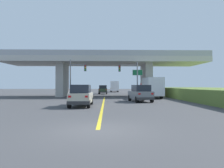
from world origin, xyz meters
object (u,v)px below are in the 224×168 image
object	(u,v)px
traffic_signal_nearside	(131,75)
highway_sign	(138,76)
suv_crossing	(140,93)
suv_lead	(81,95)
sedan_oncoming	(103,90)
traffic_signal_farside	(76,74)
box_truck	(151,88)
semi_truck_distant	(114,86)

from	to	relation	value
traffic_signal_nearside	highway_sign	distance (m)	3.52
suv_crossing	traffic_signal_nearside	size ratio (longest dim) A/B	0.80
suv_lead	sedan_oncoming	distance (m)	27.48
suv_lead	traffic_signal_farside	distance (m)	11.69
box_truck	traffic_signal_nearside	size ratio (longest dim) A/B	1.29
highway_sign	suv_crossing	bearing A→B (deg)	-96.87
traffic_signal_nearside	traffic_signal_farside	bearing A→B (deg)	-176.61
sedan_oncoming	traffic_signal_nearside	distance (m)	16.63
suv_crossing	semi_truck_distant	bearing A→B (deg)	84.69
suv_crossing	highway_sign	bearing A→B (deg)	75.06
semi_truck_distant	suv_crossing	bearing A→B (deg)	-87.25
box_truck	sedan_oncoming	bearing A→B (deg)	116.94
suv_lead	highway_sign	bearing A→B (deg)	62.89
suv_crossing	traffic_signal_farside	world-z (taller)	traffic_signal_farside
box_truck	traffic_signal_farside	world-z (taller)	traffic_signal_farside
suv_crossing	traffic_signal_farside	xyz separation A→B (m)	(-8.73, 5.99, 2.62)
suv_lead	suv_crossing	size ratio (longest dim) A/B	1.01
sedan_oncoming	highway_sign	bearing A→B (deg)	-64.17
suv_lead	box_truck	world-z (taller)	box_truck
suv_lead	sedan_oncoming	size ratio (longest dim) A/B	0.94
semi_truck_distant	traffic_signal_nearside	bearing A→B (deg)	-87.30
suv_crossing	box_truck	distance (m)	7.48
suv_crossing	suv_lead	bearing A→B (deg)	-149.27
box_truck	highway_sign	size ratio (longest dim) A/B	1.50
semi_truck_distant	sedan_oncoming	bearing A→B (deg)	-102.46
box_truck	traffic_signal_nearside	bearing A→B (deg)	-173.22
suv_lead	traffic_signal_nearside	distance (m)	13.41
suv_crossing	traffic_signal_nearside	bearing A→B (deg)	84.93
highway_sign	suv_lead	bearing A→B (deg)	-117.11
traffic_signal_farside	highway_sign	bearing A→B (deg)	20.37
sedan_oncoming	traffic_signal_nearside	size ratio (longest dim) A/B	0.87
sedan_oncoming	traffic_signal_farside	bearing A→B (deg)	-103.14
box_truck	traffic_signal_farside	size ratio (longest dim) A/B	1.23
suv_crossing	box_truck	bearing A→B (deg)	59.16
box_truck	sedan_oncoming	world-z (taller)	box_truck
traffic_signal_nearside	semi_truck_distant	distance (m)	30.23
traffic_signal_nearside	traffic_signal_farside	xyz separation A→B (m)	(-8.39, -0.50, 0.02)
traffic_signal_nearside	sedan_oncoming	bearing A→B (deg)	106.24
sedan_oncoming	traffic_signal_farside	xyz separation A→B (m)	(-3.80, -16.27, 2.61)
box_truck	highway_sign	xyz separation A→B (m)	(-1.72, 2.79, 1.92)
box_truck	sedan_oncoming	distance (m)	17.28
traffic_signal_nearside	highway_sign	world-z (taller)	traffic_signal_nearside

